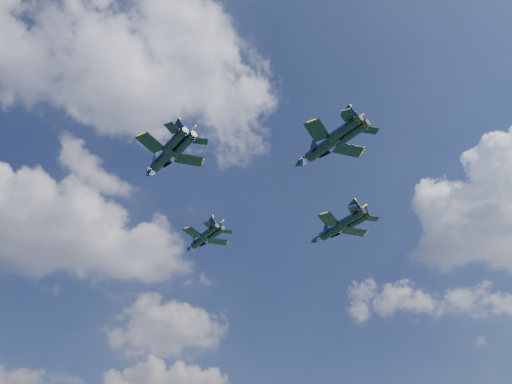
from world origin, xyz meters
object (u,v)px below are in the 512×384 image
object	(u,v)px
jet_lead	(200,241)
jet_left	(163,159)
jet_slot	(321,148)
jet_right	(332,230)

from	to	relation	value
jet_lead	jet_left	world-z (taller)	jet_left
jet_slot	jet_lead	bearing A→B (deg)	85.69
jet_left	jet_slot	world-z (taller)	jet_left
jet_lead	jet_left	xyz separation A→B (m)	(-13.25, -26.71, 1.01)
jet_right	jet_left	bearing A→B (deg)	175.84
jet_left	jet_slot	xyz separation A→B (m)	(25.96, -14.04, -1.76)
jet_left	jet_right	world-z (taller)	jet_left
jet_lead	jet_left	distance (m)	29.83
jet_lead	jet_right	world-z (taller)	jet_lead
jet_left	jet_slot	distance (m)	29.56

